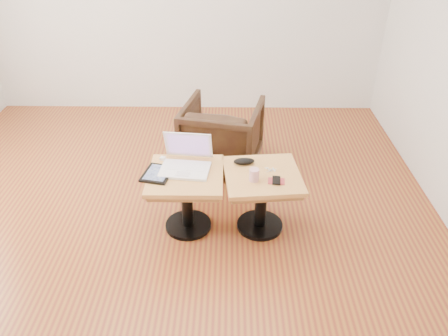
{
  "coord_description": "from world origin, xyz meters",
  "views": [
    {
      "loc": [
        0.53,
        -2.71,
        2.23
      ],
      "look_at": [
        0.49,
        -0.04,
        0.55
      ],
      "focal_mm": 35.0,
      "sensor_mm": 36.0,
      "label": 1
    }
  ],
  "objects_px": {
    "laptop": "(186,162)",
    "armchair": "(222,135)",
    "side_table_right": "(262,188)",
    "striped_cup": "(254,175)",
    "side_table_left": "(186,187)"
  },
  "relations": [
    {
      "from": "side_table_left",
      "to": "laptop",
      "type": "distance_m",
      "value": 0.19
    },
    {
      "from": "side_table_left",
      "to": "side_table_right",
      "type": "height_order",
      "value": "same"
    },
    {
      "from": "side_table_right",
      "to": "striped_cup",
      "type": "distance_m",
      "value": 0.2
    },
    {
      "from": "side_table_right",
      "to": "laptop",
      "type": "bearing_deg",
      "value": 166.23
    },
    {
      "from": "laptop",
      "to": "striped_cup",
      "type": "height_order",
      "value": "laptop"
    },
    {
      "from": "laptop",
      "to": "striped_cup",
      "type": "xyz_separation_m",
      "value": [
        0.5,
        -0.17,
        -0.0
      ]
    },
    {
      "from": "armchair",
      "to": "side_table_right",
      "type": "bearing_deg",
      "value": 121.01
    },
    {
      "from": "striped_cup",
      "to": "laptop",
      "type": "bearing_deg",
      "value": 161.55
    },
    {
      "from": "side_table_right",
      "to": "striped_cup",
      "type": "relative_size",
      "value": 6.54
    },
    {
      "from": "side_table_right",
      "to": "laptop",
      "type": "relative_size",
      "value": 1.53
    },
    {
      "from": "side_table_left",
      "to": "armchair",
      "type": "xyz_separation_m",
      "value": [
        0.25,
        0.95,
        -0.05
      ]
    },
    {
      "from": "laptop",
      "to": "striped_cup",
      "type": "relative_size",
      "value": 4.27
    },
    {
      "from": "side_table_right",
      "to": "striped_cup",
      "type": "xyz_separation_m",
      "value": [
        -0.07,
        -0.09,
        0.17
      ]
    },
    {
      "from": "laptop",
      "to": "armchair",
      "type": "xyz_separation_m",
      "value": [
        0.25,
        0.86,
        -0.23
      ]
    },
    {
      "from": "side_table_left",
      "to": "striped_cup",
      "type": "distance_m",
      "value": 0.53
    }
  ]
}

